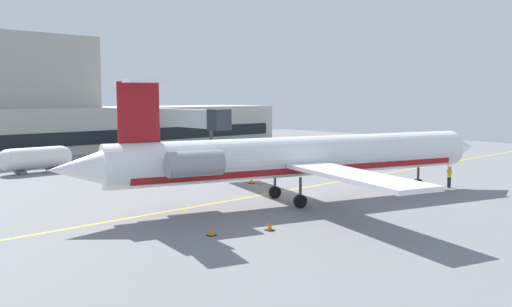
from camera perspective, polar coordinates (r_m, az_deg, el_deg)
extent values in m
cube|color=slate|center=(40.66, 4.75, -4.76)|extent=(120.00, 120.00, 0.10)
cube|color=yellow|center=(42.31, 2.30, -4.24)|extent=(108.00, 0.24, 0.01)
cube|color=red|center=(49.00, -2.56, -2.81)|extent=(0.30, 8.00, 0.01)
cube|color=#B7B2A8|center=(78.80, -23.35, 2.32)|extent=(79.33, 14.55, 6.07)
cube|color=black|center=(72.01, -21.38, 1.37)|extent=(76.16, 0.12, 1.84)
cube|color=silver|center=(72.53, -8.10, 3.86)|extent=(1.40, 14.62, 2.40)
cube|color=#2D333D|center=(65.94, -4.03, 3.68)|extent=(2.40, 2.00, 2.64)
cylinder|color=#4C4C51|center=(77.55, -10.51, 1.75)|extent=(0.44, 0.44, 3.58)
cylinder|color=#4C4C51|center=(67.47, -4.91, 1.18)|extent=(0.44, 0.44, 3.58)
cylinder|color=white|center=(38.50, 5.30, -0.27)|extent=(28.44, 11.17, 2.90)
cube|color=maroon|center=(38.59, 5.28, -1.45)|extent=(25.60, 10.05, 0.52)
cone|color=white|center=(48.28, 21.20, 0.64)|extent=(3.88, 3.65, 2.84)
cone|color=white|center=(33.28, -18.60, -1.59)|extent=(4.32, 3.45, 2.46)
cube|color=white|center=(44.45, -0.37, 0.06)|extent=(6.25, 11.83, 0.28)
cube|color=white|center=(32.20, 10.65, -2.40)|extent=(6.25, 11.83, 0.28)
cylinder|color=gray|center=(36.82, -8.99, -0.28)|extent=(3.79, 2.54, 1.59)
cylinder|color=gray|center=(32.50, -6.65, -1.10)|extent=(3.79, 2.54, 1.59)
cube|color=maroon|center=(33.65, -12.67, 4.41)|extent=(2.57, 0.99, 3.81)
cube|color=white|center=(33.65, -12.74, 7.65)|extent=(3.29, 5.03, 0.20)
cylinder|color=#3F3F44|center=(45.34, 17.23, -2.03)|extent=(0.20, 0.20, 1.45)
cylinder|color=black|center=(45.49, 17.19, -3.21)|extent=(0.96, 0.60, 0.90)
cylinder|color=#3F3F44|center=(39.68, 2.08, -2.89)|extent=(0.20, 0.20, 1.45)
cylinder|color=black|center=(39.84, 2.07, -4.24)|extent=(0.96, 0.60, 0.90)
cylinder|color=#3F3F44|center=(36.44, 4.85, -3.73)|extent=(0.20, 0.20, 1.45)
cylinder|color=black|center=(36.61, 4.84, -5.19)|extent=(0.96, 0.60, 0.90)
cube|color=silver|center=(61.98, -10.87, -0.48)|extent=(4.17, 1.87, 0.45)
cube|color=#B8B1A9|center=(61.42, -11.83, 0.15)|extent=(1.74, 1.47, 1.09)
cylinder|color=black|center=(60.76, -11.77, -0.85)|extent=(0.73, 0.35, 0.70)
cylinder|color=black|center=(62.07, -12.33, -0.72)|extent=(0.73, 0.35, 0.70)
cylinder|color=black|center=(61.99, -9.40, -0.67)|extent=(0.73, 0.35, 0.70)
cylinder|color=black|center=(63.27, -10.00, -0.54)|extent=(0.73, 0.35, 0.70)
cube|color=#1E4CB2|center=(67.33, -7.67, 0.17)|extent=(2.38, 3.78, 0.63)
cube|color=#1A4197|center=(67.88, -8.32, 0.92)|extent=(1.69, 1.71, 1.05)
cylinder|color=black|center=(67.58, -8.88, -0.09)|extent=(0.45, 0.75, 0.70)
cylinder|color=black|center=(68.73, -8.05, 0.02)|extent=(0.45, 0.75, 0.70)
cylinder|color=black|center=(66.01, -7.28, -0.22)|extent=(0.45, 0.75, 0.70)
cylinder|color=black|center=(67.18, -6.45, -0.10)|extent=(0.45, 0.75, 0.70)
cylinder|color=white|center=(57.59, -22.83, -0.47)|extent=(5.23, 2.25, 2.23)
sphere|color=white|center=(58.50, -20.43, -0.28)|extent=(2.18, 2.18, 2.18)
sphere|color=white|center=(56.78, -25.31, -0.67)|extent=(2.18, 2.18, 2.18)
cube|color=#59595B|center=(57.23, -24.25, -1.87)|extent=(0.60, 2.01, 0.35)
cube|color=#59595B|center=(58.28, -21.34, -1.62)|extent=(0.60, 2.01, 0.35)
cylinder|color=#191E33|center=(47.31, 20.19, -2.97)|extent=(0.18, 0.18, 0.89)
cylinder|color=#191E33|center=(47.14, 20.32, -3.00)|extent=(0.18, 0.18, 0.89)
cylinder|color=yellow|center=(47.12, 20.29, -2.09)|extent=(0.34, 0.34, 0.60)
sphere|color=tan|center=(47.06, 20.31, -1.59)|extent=(0.24, 0.24, 0.24)
cylinder|color=yellow|center=(47.25, 20.16, -1.61)|extent=(0.27, 0.38, 0.50)
cylinder|color=#F2590C|center=(47.22, 20.17, -1.34)|extent=(0.06, 0.06, 0.28)
cylinder|color=yellow|center=(46.89, 20.46, -1.68)|extent=(0.27, 0.38, 0.50)
cylinder|color=#F2590C|center=(46.86, 20.47, -1.41)|extent=(0.06, 0.06, 0.28)
cone|color=orange|center=(46.49, -0.51, -2.95)|extent=(0.36, 0.36, 0.55)
cube|color=black|center=(46.53, -0.51, -3.26)|extent=(0.47, 0.47, 0.04)
cone|color=orange|center=(29.43, -4.87, -8.37)|extent=(0.36, 0.36, 0.55)
cube|color=black|center=(29.50, -4.86, -8.85)|extent=(0.47, 0.47, 0.04)
cone|color=orange|center=(51.36, 8.93, -2.15)|extent=(0.36, 0.36, 0.55)
cube|color=black|center=(51.40, 8.92, -2.43)|extent=(0.47, 0.47, 0.04)
cone|color=orange|center=(30.44, 1.50, -7.86)|extent=(0.36, 0.36, 0.55)
cube|color=black|center=(30.50, 1.50, -8.32)|extent=(0.47, 0.47, 0.04)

